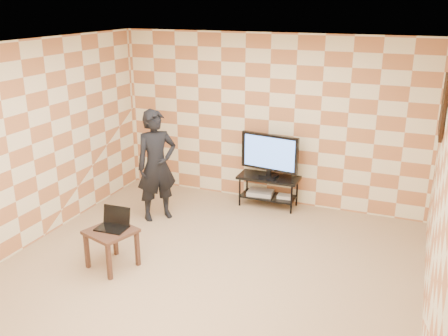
# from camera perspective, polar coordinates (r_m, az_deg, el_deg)

# --- Properties ---
(floor) EXTENTS (5.00, 5.00, 0.00)m
(floor) POSITION_cam_1_polar(r_m,az_deg,el_deg) (6.27, -2.10, -11.66)
(floor) COLOR tan
(floor) RESTS_ON ground
(wall_back) EXTENTS (5.00, 0.02, 2.70)m
(wall_back) POSITION_cam_1_polar(r_m,az_deg,el_deg) (7.96, 5.15, 5.47)
(wall_back) COLOR #F2E6BC
(wall_back) RESTS_ON ground
(wall_front) EXTENTS (5.00, 0.02, 2.70)m
(wall_front) POSITION_cam_1_polar(r_m,az_deg,el_deg) (3.77, -18.32, -11.32)
(wall_front) COLOR #F2E6BC
(wall_front) RESTS_ON ground
(wall_left) EXTENTS (0.02, 5.00, 2.70)m
(wall_left) POSITION_cam_1_polar(r_m,az_deg,el_deg) (7.07, -21.10, 2.53)
(wall_left) COLOR #F2E6BC
(wall_left) RESTS_ON ground
(wall_right) EXTENTS (0.02, 5.00, 2.70)m
(wall_right) POSITION_cam_1_polar(r_m,az_deg,el_deg) (5.26, 23.49, -3.20)
(wall_right) COLOR #F2E6BC
(wall_right) RESTS_ON ground
(ceiling) EXTENTS (5.00, 5.00, 0.02)m
(ceiling) POSITION_cam_1_polar(r_m,az_deg,el_deg) (5.42, -2.45, 13.72)
(ceiling) COLOR white
(ceiling) RESTS_ON wall_back
(wall_art) EXTENTS (0.04, 0.72, 0.72)m
(wall_art) POSITION_cam_1_polar(r_m,az_deg,el_deg) (6.59, 23.83, 6.47)
(wall_art) COLOR black
(wall_art) RESTS_ON wall_right
(tv_stand) EXTENTS (0.97, 0.44, 0.50)m
(tv_stand) POSITION_cam_1_polar(r_m,az_deg,el_deg) (7.99, 5.11, -1.88)
(tv_stand) COLOR black
(tv_stand) RESTS_ON floor
(tv) EXTENTS (0.95, 0.22, 0.69)m
(tv) POSITION_cam_1_polar(r_m,az_deg,el_deg) (7.82, 5.22, 1.66)
(tv) COLOR black
(tv) RESTS_ON tv_stand
(dvd_player) EXTENTS (0.42, 0.32, 0.07)m
(dvd_player) POSITION_cam_1_polar(r_m,az_deg,el_deg) (8.08, 4.19, -2.83)
(dvd_player) COLOR #B0B0B2
(dvd_player) RESTS_ON tv_stand
(game_console) EXTENTS (0.23, 0.18, 0.05)m
(game_console) POSITION_cam_1_polar(r_m,az_deg,el_deg) (7.99, 6.92, -3.24)
(game_console) COLOR silver
(game_console) RESTS_ON tv_stand
(side_table) EXTENTS (0.66, 0.66, 0.50)m
(side_table) POSITION_cam_1_polar(r_m,az_deg,el_deg) (6.33, -12.77, -7.65)
(side_table) COLOR #362018
(side_table) RESTS_ON floor
(laptop) EXTENTS (0.38, 0.31, 0.25)m
(laptop) POSITION_cam_1_polar(r_m,az_deg,el_deg) (6.33, -12.50, -6.20)
(laptop) COLOR black
(laptop) RESTS_ON side_table
(person) EXTENTS (0.70, 0.72, 1.68)m
(person) POSITION_cam_1_polar(r_m,az_deg,el_deg) (7.43, -7.71, 0.29)
(person) COLOR black
(person) RESTS_ON floor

